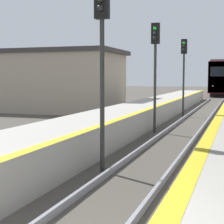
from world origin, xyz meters
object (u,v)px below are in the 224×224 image
signal_far (184,63)px  signal_near (102,42)px  train (222,78)px  signal_mid (155,57)px

signal_far → signal_near: bearing=-90.0°
signal_near → train: bearing=88.8°
signal_mid → signal_far: (0.22, 7.32, 0.00)m
signal_near → signal_mid: (-0.22, 7.32, 0.00)m
signal_mid → signal_far: 7.33m
train → signal_near: 46.58m
train → signal_mid: bearing=-91.8°
signal_near → signal_mid: same height
signal_mid → train: bearing=88.2°
signal_near → signal_mid: size_ratio=1.00×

